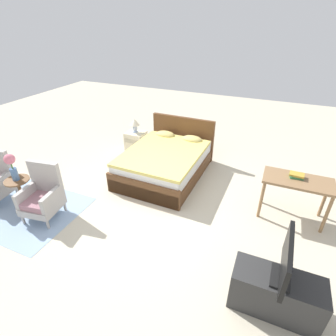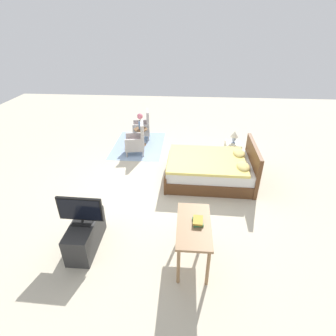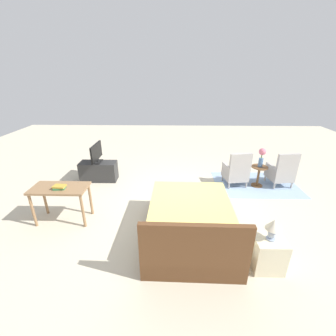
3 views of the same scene
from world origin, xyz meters
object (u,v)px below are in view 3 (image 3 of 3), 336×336
at_px(tv_flatscreen, 96,153).
at_px(flower_vase, 262,156).
at_px(bed, 190,223).
at_px(book_stack, 59,187).
at_px(armchair_by_window_left, 281,172).
at_px(nightstand, 267,253).
at_px(side_table, 259,174).
at_px(table_lamp, 273,227).
at_px(tv_stand, 99,171).
at_px(armchair_by_window_right, 236,172).
at_px(vanity_desk, 60,192).

bearing_deg(tv_flatscreen, flower_vase, 176.41).
xyz_separation_m(bed, flower_vase, (-1.87, -2.00, 0.54)).
bearing_deg(book_stack, armchair_by_window_left, -161.45).
bearing_deg(nightstand, tv_flatscreen, -40.64).
relative_size(bed, book_stack, 9.13).
distance_m(side_table, table_lamp, 2.79).
height_order(side_table, tv_stand, side_table).
relative_size(armchair_by_window_right, book_stack, 4.08).
xyz_separation_m(armchair_by_window_right, book_stack, (3.71, 1.63, 0.38)).
distance_m(armchair_by_window_left, table_lamp, 3.03).
distance_m(armchair_by_window_right, side_table, 0.56).
relative_size(armchair_by_window_left, table_lamp, 2.79).
bearing_deg(armchair_by_window_left, book_stack, 18.55).
distance_m(vanity_desk, book_stack, 0.16).
distance_m(flower_vase, table_lamp, 2.77).
bearing_deg(side_table, armchair_by_window_left, -177.21).
height_order(armchair_by_window_left, side_table, armchair_by_window_left).
height_order(bed, table_lamp, bed).
xyz_separation_m(armchair_by_window_left, table_lamp, (1.36, 2.68, 0.35)).
distance_m(table_lamp, vanity_desk, 3.70).
height_order(side_table, book_stack, book_stack).
bearing_deg(side_table, flower_vase, 0.00).
distance_m(bed, armchair_by_window_right, 2.41).
height_order(bed, vanity_desk, bed).
relative_size(bed, vanity_desk, 1.98).
bearing_deg(table_lamp, flower_vase, -106.39).
distance_m(nightstand, tv_flatscreen, 4.51).
xyz_separation_m(side_table, book_stack, (4.27, 1.60, 0.42)).
relative_size(armchair_by_window_right, tv_flatscreen, 1.26).
xyz_separation_m(side_table, flower_vase, (0.00, 0.00, 0.49)).
bearing_deg(book_stack, tv_stand, -93.03).
bearing_deg(tv_stand, side_table, 176.41).
distance_m(armchair_by_window_right, tv_stand, 3.62).
height_order(tv_stand, vanity_desk, vanity_desk).
bearing_deg(table_lamp, vanity_desk, -17.49).
bearing_deg(nightstand, armchair_by_window_left, -116.87).
bearing_deg(table_lamp, tv_flatscreen, -40.65).
distance_m(side_table, nightstand, 2.77).
relative_size(tv_stand, vanity_desk, 0.92).
distance_m(armchair_by_window_left, tv_flatscreen, 4.78).
distance_m(armchair_by_window_left, armchair_by_window_right, 1.14).
bearing_deg(nightstand, tv_stand, -40.66).
bearing_deg(vanity_desk, armchair_by_window_left, -162.20).
bearing_deg(vanity_desk, bed, 169.36).
xyz_separation_m(flower_vase, vanity_desk, (4.31, 1.54, -0.22)).
height_order(nightstand, book_stack, book_stack).
distance_m(armchair_by_window_right, book_stack, 4.07).
xyz_separation_m(side_table, vanity_desk, (4.31, 1.54, 0.28)).
bearing_deg(armchair_by_window_right, bed, 57.25).
bearing_deg(flower_vase, book_stack, 20.52).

